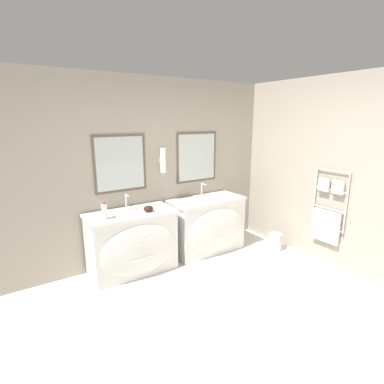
{
  "coord_description": "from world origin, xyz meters",
  "views": [
    {
      "loc": [
        -1.89,
        -1.64,
        2.04
      ],
      "look_at": [
        0.2,
        1.55,
        1.1
      ],
      "focal_mm": 28.0,
      "sensor_mm": 36.0,
      "label": 1
    }
  ],
  "objects_px": {
    "vanity_left": "(133,243)",
    "waste_bin": "(275,241)",
    "vanity_right": "(208,225)",
    "toiletry_bottle": "(104,211)",
    "amenity_bowl": "(148,209)"
  },
  "relations": [
    {
      "from": "amenity_bowl",
      "to": "waste_bin",
      "type": "xyz_separation_m",
      "value": [
        1.94,
        -0.49,
        -0.74
      ]
    },
    {
      "from": "vanity_right",
      "to": "vanity_left",
      "type": "bearing_deg",
      "value": 180.0
    },
    {
      "from": "vanity_left",
      "to": "waste_bin",
      "type": "bearing_deg",
      "value": -14.75
    },
    {
      "from": "vanity_left",
      "to": "vanity_right",
      "type": "relative_size",
      "value": 1.0
    },
    {
      "from": "vanity_right",
      "to": "waste_bin",
      "type": "height_order",
      "value": "vanity_right"
    },
    {
      "from": "vanity_left",
      "to": "toiletry_bottle",
      "type": "bearing_deg",
      "value": -171.52
    },
    {
      "from": "vanity_right",
      "to": "amenity_bowl",
      "type": "bearing_deg",
      "value": -176.05
    },
    {
      "from": "vanity_left",
      "to": "waste_bin",
      "type": "relative_size",
      "value": 4.27
    },
    {
      "from": "amenity_bowl",
      "to": "waste_bin",
      "type": "bearing_deg",
      "value": -14.3
    },
    {
      "from": "vanity_left",
      "to": "toiletry_bottle",
      "type": "distance_m",
      "value": 0.63
    },
    {
      "from": "toiletry_bottle",
      "to": "waste_bin",
      "type": "xyz_separation_m",
      "value": [
        2.51,
        -0.51,
        -0.8
      ]
    },
    {
      "from": "vanity_left",
      "to": "amenity_bowl",
      "type": "relative_size",
      "value": 8.96
    },
    {
      "from": "toiletry_bottle",
      "to": "waste_bin",
      "type": "distance_m",
      "value": 2.69
    },
    {
      "from": "vanity_right",
      "to": "waste_bin",
      "type": "distance_m",
      "value": 1.11
    },
    {
      "from": "vanity_right",
      "to": "toiletry_bottle",
      "type": "height_order",
      "value": "toiletry_bottle"
    }
  ]
}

